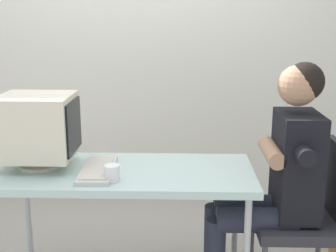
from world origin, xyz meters
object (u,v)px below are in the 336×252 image
at_px(office_chair, 309,212).
at_px(person_seated, 276,172).
at_px(crt_monitor, 38,127).
at_px(keyboard, 98,169).
at_px(desk_mug, 112,173).
at_px(desk, 125,179).

height_order(office_chair, person_seated, person_seated).
relative_size(crt_monitor, keyboard, 0.91).
bearing_deg(crt_monitor, desk_mug, -26.06).
xyz_separation_m(crt_monitor, office_chair, (1.51, -0.03, -0.47)).
distance_m(person_seated, desk_mug, 0.89).
distance_m(crt_monitor, desk_mug, 0.52).
relative_size(keyboard, person_seated, 0.33).
relative_size(person_seated, desk_mug, 14.70).
bearing_deg(office_chair, desk, -179.37).
height_order(keyboard, desk_mug, desk_mug).
bearing_deg(office_chair, desk_mug, -170.27).
xyz_separation_m(desk, person_seated, (0.83, 0.01, 0.05)).
height_order(person_seated, desk_mug, person_seated).
xyz_separation_m(crt_monitor, person_seated, (1.31, -0.03, -0.24)).
xyz_separation_m(office_chair, person_seated, (-0.20, 0.00, 0.23)).
xyz_separation_m(keyboard, person_seated, (0.97, 0.05, -0.03)).
xyz_separation_m(desk, office_chair, (1.03, 0.01, -0.19)).
bearing_deg(desk_mug, crt_monitor, 153.94).
height_order(desk, office_chair, office_chair).
bearing_deg(keyboard, crt_monitor, 167.25).
bearing_deg(desk_mug, office_chair, 9.73).
distance_m(desk, keyboard, 0.16).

